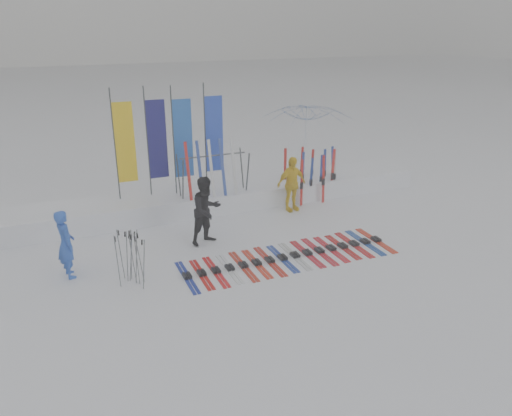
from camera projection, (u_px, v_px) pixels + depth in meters
name	position (u px, v px, depth m)	size (l,w,h in m)	color
ground	(275.00, 271.00, 11.68)	(120.00, 120.00, 0.00)	white
snow_bank	(213.00, 198.00, 15.53)	(14.00, 1.60, 0.60)	white
person_blue	(66.00, 244.00, 11.19)	(0.59, 0.39, 1.61)	blue
person_black	(207.00, 210.00, 12.88)	(0.88, 0.68, 1.81)	black
person_yellow	(291.00, 184.00, 15.12)	(0.99, 0.41, 1.69)	yellow
tent_canopy	(307.00, 142.00, 17.90)	(3.07, 3.13, 2.82)	white
ski_row	(289.00, 256.00, 12.34)	(5.35, 1.70, 0.07)	navy
pole_cluster	(132.00, 258.00, 10.96)	(0.58, 0.78, 1.26)	#595B60
feather_flags	(170.00, 139.00, 14.59)	(3.27, 0.26, 3.20)	#383A3F
ski_rack	(213.00, 169.00, 14.77)	(2.04, 0.80, 1.23)	#383A3F
upright_skis	(315.00, 175.00, 16.26)	(1.75, 1.18, 1.67)	navy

